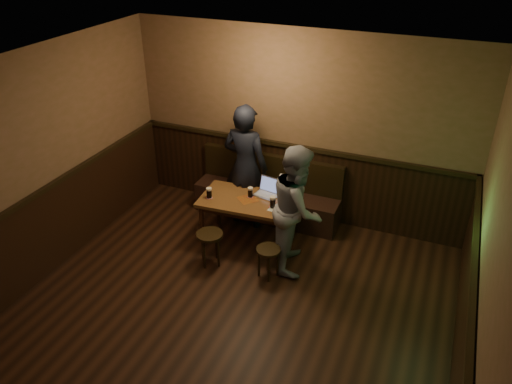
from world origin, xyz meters
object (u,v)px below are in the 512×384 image
Objects in this scene: bench at (268,198)px; stool_right at (268,254)px; person_suit at (246,167)px; stool_left at (210,239)px; pint_left at (209,193)px; person_grey at (297,208)px; laptop at (268,191)px; pint_mid at (250,192)px; pint_right at (273,202)px; pub_table at (248,205)px.

bench is 1.46m from stool_right.
person_suit is (-0.23, -0.29, 0.62)m from bench.
pint_left reaches higher than stool_left.
bench reaches higher than pint_left.
stool_left is 0.28× the size of person_grey.
laptop reaches higher than pint_left.
pint_mid is 0.90× the size of pint_right.
pub_table is 0.61m from person_suit.
pint_left is at bearing 157.06° from stool_right.
bench is 0.72m from person_suit.
laptop reaches higher than stool_right.
pint_left is (-1.04, 0.44, 0.43)m from stool_right.
person_suit is (0.03, 1.11, 0.55)m from stool_left.
laptop is 0.19× the size of person_suit.
person_suit is at bearing 112.74° from pub_table.
pint_right is 0.09× the size of person_suit.
person_grey is at bearing -51.12° from bench.
bench reaches higher than stool_right.
pint_mid is at bearing 159.72° from pint_right.
person_suit is at bearing 88.54° from stool_left.
pint_left is (-0.50, -0.91, 0.45)m from bench.
stool_right is at bearing 3.27° from stool_left.
pint_right is at bearing 105.93° from stool_right.
person_grey reaches higher than bench.
pint_mid is (-0.53, 0.68, 0.43)m from stool_right.
laptop reaches higher than pint_mid.
stool_left is at bearing 91.98° from person_suit.
person_suit reaches higher than stool_left.
pub_table is 8.69× the size of pint_left.
pint_left is 1.05× the size of pint_mid.
pint_left is 0.95× the size of pint_right.
laptop is (0.20, 0.16, -0.01)m from pint_mid.
laptop is 0.52m from person_suit.
pint_mid is at bearing 128.15° from stool_right.
pint_mid reaches higher than pub_table.
laptop is (0.70, 0.40, -0.02)m from pint_left.
bench reaches higher than pint_mid.
pub_table is 2.84× the size of stool_left.
person_grey reaches higher than stool_right.
bench is at bearing 115.33° from pint_right.
stool_right is at bearing -68.27° from bench.
person_grey reaches higher than laptop.
person_grey is (0.23, 0.40, 0.51)m from stool_right.
bench is at bearing 79.53° from stool_left.
pint_right is 0.35m from laptop.
pint_left is at bearing 70.01° from person_suit.
person_grey is at bearing -20.11° from pint_right.
pint_left is at bearing -118.68° from bench.
stool_right is 1.16× the size of laptop.
stool_right is 0.23× the size of person_suit.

